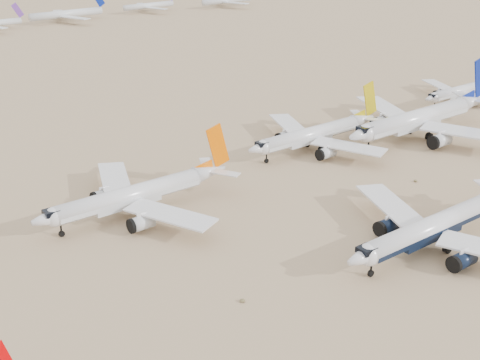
# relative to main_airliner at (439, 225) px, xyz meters

# --- Properties ---
(ground) EXTENTS (7000.00, 7000.00, 0.00)m
(ground) POSITION_rel_main_airliner_xyz_m (-14.46, -6.40, -4.92)
(ground) COLOR #886C4F
(ground) RESTS_ON ground
(main_airliner) EXTENTS (50.67, 49.49, 17.88)m
(main_airliner) POSITION_rel_main_airliner_xyz_m (0.00, 0.00, 0.00)
(main_airliner) COLOR silver
(main_airliner) RESTS_ON ground
(row2_navy_widebody) EXTENTS (58.92, 57.61, 20.96)m
(row2_navy_widebody) POSITION_rel_main_airliner_xyz_m (53.14, 46.44, 0.94)
(row2_navy_widebody) COLOR silver
(row2_navy_widebody) RESTS_ON ground
(row2_gold_tail) EXTENTS (46.55, 45.53, 16.58)m
(row2_gold_tail) POSITION_rel_main_airliner_xyz_m (20.15, 57.72, -0.28)
(row2_gold_tail) COLOR silver
(row2_gold_tail) RESTS_ON ground
(row2_orange_tail) EXTENTS (47.89, 46.85, 17.08)m
(row2_orange_tail) POSITION_rel_main_airliner_xyz_m (-41.34, 51.35, -0.12)
(row2_orange_tail) COLOR silver
(row2_orange_tail) RESTS_ON ground
(row2_blue_far) EXTENTS (39.34, 38.46, 13.98)m
(row2_blue_far) POSITION_rel_main_airliner_xyz_m (95.48, 61.89, -1.02)
(row2_blue_far) COLOR silver
(row2_blue_far) RESTS_ON ground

